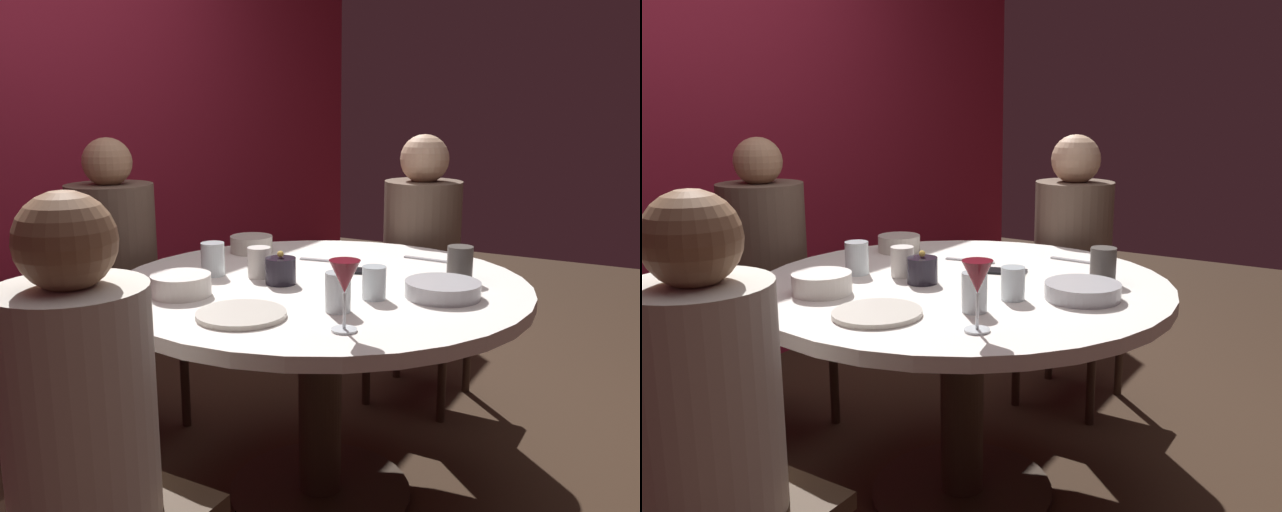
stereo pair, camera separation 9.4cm
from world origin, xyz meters
The scene contains 20 objects.
ground_plane centered at (0.00, 0.00, 0.00)m, with size 8.00×8.00×0.00m, color #382619.
back_wall centered at (0.00, 1.55, 1.30)m, with size 6.00×0.10×2.60m, color maroon.
dining_table centered at (0.00, 0.00, 0.58)m, with size 1.29×1.29×0.74m.
seated_diner_left centered at (-0.94, 0.00, 0.70)m, with size 0.40×0.40×1.12m.
seated_diner_back centered at (0.00, 0.89, 0.72)m, with size 0.40×0.40×1.16m.
seated_diner_right centered at (0.88, 0.00, 0.72)m, with size 0.40×0.40×1.16m.
candle_holder centered at (-0.09, 0.09, 0.78)m, with size 0.09×0.09×0.10m.
wine_glass centered at (-0.38, -0.28, 0.87)m, with size 0.08×0.08×0.18m.
dinner_plate centered at (-0.41, 0.00, 0.75)m, with size 0.24×0.24×0.01m, color beige.
cell_phone centered at (0.17, -0.06, 0.74)m, with size 0.07×0.14×0.01m, color black.
bowl_serving_large centered at (0.02, -0.39, 0.76)m, with size 0.22×0.22×0.05m, color #B7B7BC.
bowl_salad_center centered at (0.24, 0.43, 0.77)m, with size 0.16×0.16×0.06m, color beige.
bowl_small_white centered at (-0.33, 0.27, 0.77)m, with size 0.17×0.17×0.06m, color silver.
cup_near_candle centered at (-0.25, -0.20, 0.79)m, with size 0.07×0.07×0.11m, color silver.
cup_by_left_diner centered at (-0.05, 0.19, 0.79)m, with size 0.07×0.07×0.10m, color silver.
cup_by_right_diner centered at (-0.10, -0.23, 0.79)m, with size 0.07×0.07×0.09m, color silver.
cup_center_front centered at (-0.10, 0.34, 0.79)m, with size 0.08×0.08×0.11m, color silver.
cup_far_edge centered at (0.22, -0.38, 0.79)m, with size 0.08×0.08×0.11m, color #4C4742.
fork_near_plate centered at (0.24, 0.12, 0.74)m, with size 0.02×0.18×0.01m, color #B7B7BC.
knife_near_plate centered at (0.44, -0.19, 0.74)m, with size 0.02×0.18×0.01m, color #B7B7BC.
Camera 2 is at (-1.71, -1.07, 1.27)m, focal length 37.63 mm.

